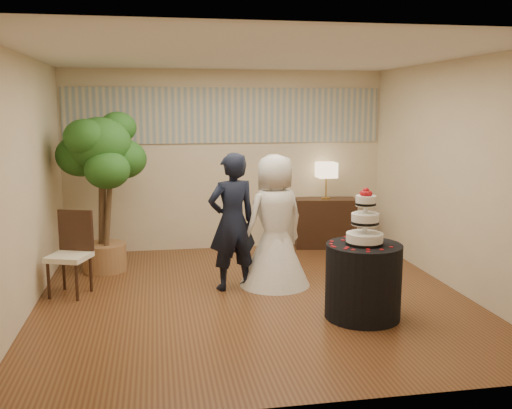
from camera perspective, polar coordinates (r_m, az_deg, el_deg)
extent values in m
cube|color=brown|center=(6.84, -0.25, -9.29)|extent=(5.00, 5.00, 0.00)
cube|color=white|center=(6.49, -0.26, 14.77)|extent=(5.00, 5.00, 0.00)
cube|color=beige|center=(8.98, -2.97, 4.41)|extent=(5.00, 0.06, 2.80)
cube|color=beige|center=(4.11, 5.67, -1.95)|extent=(5.00, 0.06, 2.80)
cube|color=beige|center=(6.58, -22.25, 1.76)|extent=(0.06, 5.00, 2.80)
cube|color=beige|center=(7.37, 19.31, 2.71)|extent=(0.06, 5.00, 2.80)
cube|color=#A7AA9D|center=(8.92, -2.99, 8.88)|extent=(4.90, 0.02, 0.85)
imported|color=black|center=(6.96, -2.40, -1.74)|extent=(0.70, 0.56, 1.69)
imported|color=white|center=(7.12, 1.91, -1.60)|extent=(1.15, 1.15, 1.66)
cylinder|color=black|center=(6.22, 10.66, -7.54)|extent=(1.06, 1.06, 0.80)
cube|color=black|center=(9.21, 6.95, -1.84)|extent=(1.00, 0.57, 0.79)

